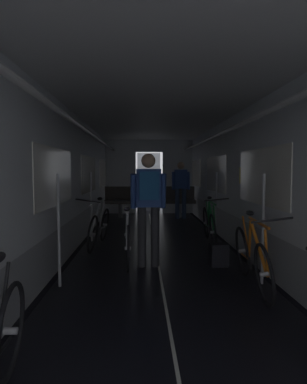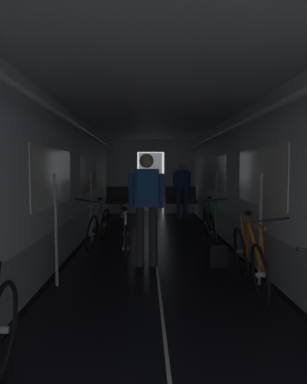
{
  "view_description": "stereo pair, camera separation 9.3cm",
  "coord_description": "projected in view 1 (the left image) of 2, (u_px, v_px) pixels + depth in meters",
  "views": [
    {
      "loc": [
        -0.25,
        -1.93,
        1.44
      ],
      "look_at": [
        0.0,
        5.04,
        0.98
      ],
      "focal_mm": 30.72,
      "sensor_mm": 36.0,
      "label": 1
    },
    {
      "loc": [
        -0.16,
        -1.93,
        1.44
      ],
      "look_at": [
        0.0,
        5.04,
        0.98
      ],
      "focal_mm": 30.72,
      "sensor_mm": 36.0,
      "label": 2
    }
  ],
  "objects": [
    {
      "name": "bicycle_silver",
      "position": [
        99.0,
        226.0,
        6.19
      ],
      "size": [
        0.48,
        1.69,
        0.95
      ],
      "color": "black",
      "rests_on": "ground"
    },
    {
      "name": "person_standing_near_bench",
      "position": [
        181.0,
        186.0,
        9.67
      ],
      "size": [
        0.53,
        0.23,
        1.69
      ],
      "color": "#384C75",
      "rests_on": "ground"
    },
    {
      "name": "bench_seat_far_right",
      "position": [
        179.0,
        199.0,
        10.07
      ],
      "size": [
        0.98,
        0.51,
        0.95
      ],
      "color": "gray",
      "rests_on": "ground"
    },
    {
      "name": "bicycle_orange",
      "position": [
        252.0,
        257.0,
        4.0
      ],
      "size": [
        0.44,
        1.69,
        0.95
      ],
      "color": "black",
      "rests_on": "ground"
    },
    {
      "name": "bicycle_green",
      "position": [
        209.0,
        225.0,
        6.39
      ],
      "size": [
        0.44,
        1.69,
        0.95
      ],
      "color": "black",
      "rests_on": "ground"
    },
    {
      "name": "backpack_on_floor",
      "position": [
        218.0,
        255.0,
        4.93
      ],
      "size": [
        0.28,
        0.22,
        0.34
      ],
      "primitive_type": "cube",
      "rotation": [
        0.0,
        0.0,
        0.09
      ],
      "color": "black",
      "rests_on": "ground"
    },
    {
      "name": "bench_seat_far_left",
      "position": [
        120.0,
        199.0,
        10.01
      ],
      "size": [
        0.98,
        0.51,
        0.95
      ],
      "color": "gray",
      "rests_on": "ground"
    },
    {
      "name": "train_car_shell",
      "position": [
        157.0,
        155.0,
        5.5
      ],
      "size": [
        3.14,
        12.34,
        2.57
      ],
      "color": "black",
      "rests_on": "ground"
    },
    {
      "name": "bicycle_white_in_aisle",
      "position": [
        127.0,
        238.0,
        5.14
      ],
      "size": [
        0.44,
        1.69,
        0.94
      ],
      "color": "black",
      "rests_on": "ground"
    },
    {
      "name": "person_cyclist_aisle",
      "position": [
        149.0,
        199.0,
        4.84
      ],
      "size": [
        0.54,
        0.38,
        1.69
      ],
      "color": "#2D2D33",
      "rests_on": "ground"
    }
  ]
}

